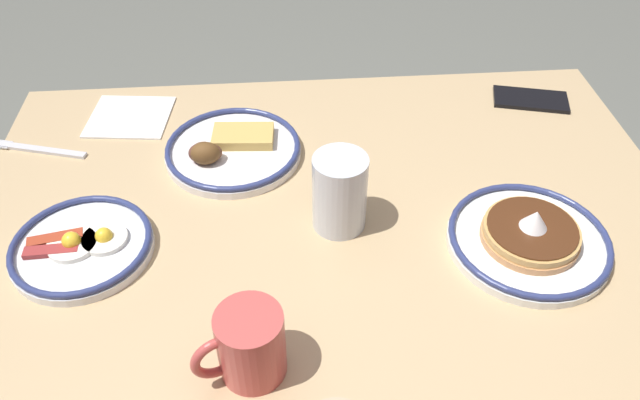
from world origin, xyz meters
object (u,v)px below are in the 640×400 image
(coffee_mug, at_px, (249,344))
(paper_napkin, at_px, (130,117))
(cell_phone, at_px, (531,99))
(plate_near_main, at_px, (230,149))
(drinking_glass, at_px, (340,196))
(plate_far_companion, at_px, (529,238))
(plate_center_pancakes, at_px, (82,246))
(fork_near, at_px, (39,150))

(coffee_mug, relative_size, paper_napkin, 0.77)
(coffee_mug, bearing_deg, cell_phone, -134.18)
(plate_near_main, xyz_separation_m, drinking_glass, (-0.17, 0.18, 0.04))
(plate_far_companion, bearing_deg, paper_napkin, -31.05)
(coffee_mug, height_order, paper_napkin, coffee_mug)
(coffee_mug, xyz_separation_m, cell_phone, (-0.55, -0.57, -0.05))
(cell_phone, height_order, paper_napkin, cell_phone)
(plate_near_main, xyz_separation_m, plate_far_companion, (-0.45, 0.26, 0.00))
(plate_far_companion, xyz_separation_m, drinking_glass, (0.28, -0.07, 0.04))
(plate_far_companion, relative_size, paper_napkin, 1.62)
(plate_near_main, relative_size, plate_center_pancakes, 1.14)
(coffee_mug, bearing_deg, plate_near_main, -84.88)
(plate_far_companion, xyz_separation_m, paper_napkin, (0.65, -0.39, -0.02))
(drinking_glass, relative_size, paper_napkin, 0.84)
(plate_near_main, relative_size, drinking_glass, 1.90)
(plate_center_pancakes, xyz_separation_m, plate_far_companion, (-0.67, 0.04, 0.00))
(coffee_mug, distance_m, drinking_glass, 0.29)
(plate_near_main, distance_m, drinking_glass, 0.26)
(fork_near, bearing_deg, plate_center_pancakes, 116.89)
(plate_far_companion, xyz_separation_m, fork_near, (0.80, -0.30, -0.01))
(paper_napkin, height_order, fork_near, fork_near)
(plate_center_pancakes, height_order, fork_near, plate_center_pancakes)
(coffee_mug, distance_m, cell_phone, 0.79)
(coffee_mug, bearing_deg, paper_napkin, -67.59)
(plate_center_pancakes, xyz_separation_m, coffee_mug, (-0.25, 0.22, 0.04))
(plate_near_main, height_order, drinking_glass, drinking_glass)
(paper_napkin, bearing_deg, fork_near, 32.35)
(plate_center_pancakes, height_order, coffee_mug, coffee_mug)
(coffee_mug, height_order, fork_near, coffee_mug)
(plate_far_companion, bearing_deg, drinking_glass, -14.61)
(fork_near, bearing_deg, drinking_glass, 156.47)
(plate_center_pancakes, distance_m, paper_napkin, 0.35)
(plate_far_companion, height_order, cell_phone, plate_far_companion)
(plate_center_pancakes, bearing_deg, plate_near_main, -134.70)
(plate_far_companion, height_order, paper_napkin, plate_far_companion)
(drinking_glass, xyz_separation_m, fork_near, (0.52, -0.23, -0.05))
(plate_far_companion, relative_size, drinking_glass, 1.91)
(plate_far_companion, distance_m, paper_napkin, 0.76)
(drinking_glass, bearing_deg, paper_napkin, -40.64)
(plate_near_main, distance_m, plate_far_companion, 0.52)
(plate_near_main, relative_size, plate_far_companion, 0.99)
(coffee_mug, relative_size, cell_phone, 0.80)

